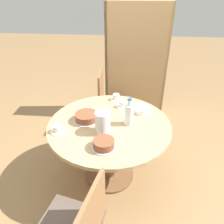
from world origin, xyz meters
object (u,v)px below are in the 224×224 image
water_bottle (129,114)px  cup_b (116,98)px  chair_a (111,101)px  cake_main (86,117)px  bookshelf (135,64)px  coffee_pot (103,122)px  cup_c (58,129)px  cake_second (104,144)px  cup_a (123,105)px

water_bottle → cup_b: bearing=108.0°
chair_a → cake_main: (-0.16, -0.88, 0.28)m
bookshelf → cup_b: 0.94m
coffee_pot → water_bottle: bearing=32.7°
chair_a → coffee_pot: bearing=-179.1°
chair_a → bookshelf: (0.32, 0.49, 0.36)m
bookshelf → cup_c: (-0.70, -1.57, -0.09)m
cake_second → cup_c: bearing=158.2°
cup_a → chair_a: bearing=107.5°
cake_main → cup_b: size_ratio=1.81×
coffee_pot → cup_b: bearing=83.1°
cake_main → chair_a: bearing=79.8°
coffee_pot → bookshelf: bearing=79.2°
chair_a → cup_c: chair_a is taller
cup_c → cup_b: bearing=53.9°
water_bottle → cake_second: bearing=-118.4°
cake_second → chair_a: bearing=92.8°
cup_b → cup_c: bearing=-126.1°
cup_a → cup_b: same height
cake_second → cup_a: size_ratio=1.52×
cake_second → water_bottle: bearing=61.6°
bookshelf → cake_main: bearing=70.8°
bookshelf → cake_second: bearing=81.6°
cake_second → coffee_pot: bearing=99.2°
bookshelf → cake_second: bookshelf is taller
coffee_pot → cake_main: coffee_pot is taller
bookshelf → cup_a: (-0.14, -1.07, -0.09)m
cake_main → cake_second: bearing=-60.3°
cake_second → cup_b: size_ratio=1.52×
bookshelf → cup_c: 1.73m
bookshelf → coffee_pot: (-0.29, -1.54, -0.00)m
cake_main → cup_c: (-0.22, -0.21, -0.01)m
chair_a → coffee_pot: (0.03, -1.05, 0.36)m
bookshelf → cup_c: size_ratio=12.13×
coffee_pot → cup_a: bearing=71.4°
chair_a → bookshelf: 0.69m
bookshelf → cake_main: (-0.48, -1.37, -0.08)m
cup_a → cup_c: bearing=-138.3°
chair_a → cup_a: 0.67m
bookshelf → cup_a: size_ratio=12.13×
water_bottle → cup_c: water_bottle is taller
chair_a → bookshelf: bookshelf is taller
cup_b → cup_c: size_ratio=1.00×
cup_a → cup_b: bearing=117.1°
cup_a → cup_b: (-0.08, 0.16, 0.00)m
water_bottle → chair_a: bearing=106.0°
cup_c → bookshelf: bearing=66.0°
cup_c → chair_a: bearing=70.6°
bookshelf → coffee_pot: 1.56m
water_bottle → cup_b: size_ratio=2.02×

